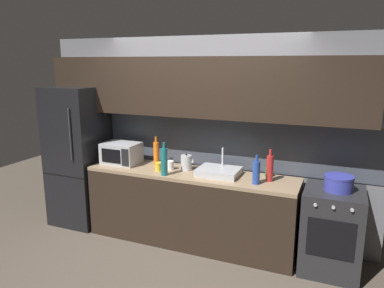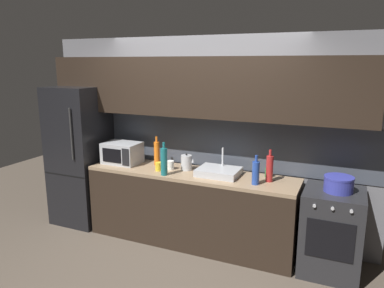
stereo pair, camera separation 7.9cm
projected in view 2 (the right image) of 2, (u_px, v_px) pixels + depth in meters
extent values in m
plane|color=#4C4238|center=(155.00, 279.00, 3.76)|extent=(10.00, 10.00, 0.00)
cube|color=slate|center=(203.00, 137.00, 4.64)|extent=(4.30, 0.10, 2.50)
cube|color=#3D424C|center=(202.00, 142.00, 4.60)|extent=(4.30, 0.01, 0.60)
cube|color=black|center=(197.00, 87.00, 4.30)|extent=(3.95, 0.34, 0.70)
cube|color=black|center=(190.00, 209.00, 4.47)|extent=(2.56, 0.60, 0.86)
cube|color=#8C7256|center=(190.00, 174.00, 4.37)|extent=(2.56, 0.60, 0.04)
cube|color=black|center=(80.00, 155.00, 5.01)|extent=(0.68, 0.66, 1.87)
cube|color=black|center=(64.00, 175.00, 4.75)|extent=(0.67, 0.00, 0.01)
cylinder|color=#333333|center=(71.00, 134.00, 4.54)|extent=(0.02, 0.02, 0.66)
cube|color=#232326|center=(331.00, 232.00, 3.82)|extent=(0.60, 0.60, 0.90)
cube|color=black|center=(330.00, 241.00, 3.54)|extent=(0.45, 0.01, 0.40)
cylinder|color=#B2B2B7|center=(314.00, 206.00, 3.53)|extent=(0.03, 0.02, 0.03)
cylinder|color=#B2B2B7|center=(333.00, 209.00, 3.46)|extent=(0.03, 0.02, 0.03)
cylinder|color=#B2B2B7|center=(351.00, 211.00, 3.40)|extent=(0.03, 0.02, 0.03)
cube|color=#A8AAAF|center=(122.00, 153.00, 4.74)|extent=(0.46, 0.34, 0.27)
cube|color=black|center=(112.00, 156.00, 4.60)|extent=(0.28, 0.01, 0.18)
cube|color=black|center=(126.00, 157.00, 4.52)|extent=(0.10, 0.01, 0.22)
cube|color=#ADAFB5|center=(219.00, 172.00, 4.24)|extent=(0.48, 0.38, 0.08)
cylinder|color=silver|center=(223.00, 157.00, 4.33)|extent=(0.02, 0.02, 0.22)
cylinder|color=#B7BABF|center=(186.00, 163.00, 4.44)|extent=(0.14, 0.14, 0.18)
sphere|color=black|center=(186.00, 154.00, 4.42)|extent=(0.02, 0.02, 0.02)
cone|color=#B7BABF|center=(193.00, 160.00, 4.40)|extent=(0.03, 0.03, 0.05)
cylinder|color=#234299|center=(256.00, 173.00, 3.91)|extent=(0.08, 0.08, 0.25)
cylinder|color=#234299|center=(256.00, 159.00, 3.87)|extent=(0.03, 0.03, 0.07)
cylinder|color=orange|center=(157.00, 154.00, 4.64)|extent=(0.07, 0.07, 0.30)
cylinder|color=orange|center=(157.00, 139.00, 4.60)|extent=(0.03, 0.03, 0.07)
cylinder|color=#19666B|center=(164.00, 162.00, 4.22)|extent=(0.08, 0.08, 0.32)
cylinder|color=#19666B|center=(164.00, 145.00, 4.18)|extent=(0.03, 0.03, 0.07)
cylinder|color=#A82323|center=(270.00, 169.00, 4.00)|extent=(0.08, 0.08, 0.29)
cylinder|color=#A82323|center=(270.00, 153.00, 3.96)|extent=(0.03, 0.03, 0.07)
cylinder|color=silver|center=(171.00, 165.00, 4.47)|extent=(0.08, 0.08, 0.11)
cylinder|color=#1E6B2D|center=(268.00, 173.00, 4.17)|extent=(0.08, 0.08, 0.11)
cylinder|color=gold|center=(159.00, 167.00, 4.42)|extent=(0.08, 0.08, 0.10)
cylinder|color=#333899|center=(339.00, 185.00, 3.70)|extent=(0.29, 0.29, 0.14)
cylinder|color=#333899|center=(339.00, 177.00, 3.68)|extent=(0.29, 0.29, 0.02)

